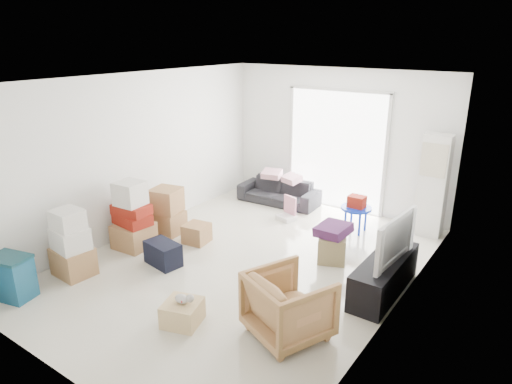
{
  "coord_description": "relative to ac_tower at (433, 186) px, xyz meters",
  "views": [
    {
      "loc": [
        3.67,
        -4.95,
        3.25
      ],
      "look_at": [
        0.06,
        0.2,
        1.09
      ],
      "focal_mm": 32.0,
      "sensor_mm": 36.0,
      "label": 1
    }
  ],
  "objects": [
    {
      "name": "loose_box",
      "position": [
        -3.04,
        -2.52,
        -0.72
      ],
      "size": [
        0.43,
        0.43,
        0.31
      ],
      "primitive_type": "cube",
      "rotation": [
        0.0,
        0.0,
        0.14
      ],
      "color": "#AE7B4E",
      "rests_on": "room_shell"
    },
    {
      "name": "box_stack_b",
      "position": [
        -3.75,
        -3.23,
        -0.4
      ],
      "size": [
        0.63,
        0.58,
        1.1
      ],
      "rotation": [
        0.0,
        0.0,
        -0.01
      ],
      "color": "#AE7B4E",
      "rests_on": "room_shell"
    },
    {
      "name": "room_shell",
      "position": [
        -1.95,
        -2.65,
        0.48
      ],
      "size": [
        4.98,
        6.48,
        3.18
      ],
      "color": "beige",
      "rests_on": "ground"
    },
    {
      "name": "tv_console",
      "position": [
        0.05,
        -2.26,
        -0.63
      ],
      "size": [
        0.44,
        1.47,
        0.49
      ],
      "primitive_type": "cube",
      "color": "black",
      "rests_on": "room_shell"
    },
    {
      "name": "storage_bins",
      "position": [
        -3.85,
        -5.15,
        -0.58
      ],
      "size": [
        0.59,
        0.48,
        0.59
      ],
      "rotation": [
        0.0,
        0.0,
        0.25
      ],
      "color": "navy",
      "rests_on": "room_shell"
    },
    {
      "name": "pillow_left",
      "position": [
        -3.14,
        -0.1,
        -0.17
      ],
      "size": [
        0.42,
        0.37,
        0.12
      ],
      "primitive_type": "cube",
      "rotation": [
        0.0,
        0.0,
        0.23
      ],
      "color": "#C28E9A",
      "rests_on": "sofa"
    },
    {
      "name": "duffel_bag",
      "position": [
        -2.92,
        -3.39,
        -0.7
      ],
      "size": [
        0.6,
        0.41,
        0.35
      ],
      "primitive_type": "cube",
      "rotation": [
        0.0,
        0.0,
        -0.16
      ],
      "color": "black",
      "rests_on": "room_shell"
    },
    {
      "name": "box_stack_c",
      "position": [
        -3.72,
        -2.51,
        -0.49
      ],
      "size": [
        0.56,
        0.55,
        0.8
      ],
      "rotation": [
        0.0,
        0.0,
        0.06
      ],
      "color": "#AE7B4E",
      "rests_on": "room_shell"
    },
    {
      "name": "toy_walker",
      "position": [
        -2.33,
        -0.79,
        -0.76
      ],
      "size": [
        0.38,
        0.36,
        0.43
      ],
      "rotation": [
        0.0,
        0.0,
        -0.28
      ],
      "color": "silver",
      "rests_on": "room_shell"
    },
    {
      "name": "box_stack_a",
      "position": [
        -3.75,
        -4.33,
        -0.43
      ],
      "size": [
        0.56,
        0.48,
        0.98
      ],
      "rotation": [
        0.0,
        0.0,
        -0.09
      ],
      "color": "#AE7B4E",
      "rests_on": "room_shell"
    },
    {
      "name": "television",
      "position": [
        0.05,
        -2.26,
        -0.31
      ],
      "size": [
        0.71,
        1.13,
        0.14
      ],
      "primitive_type": "imported",
      "rotation": [
        0.0,
        0.0,
        1.49
      ],
      "color": "black",
      "rests_on": "tv_console"
    },
    {
      "name": "pillow_right",
      "position": [
        -2.64,
        -0.14,
        -0.17
      ],
      "size": [
        0.43,
        0.38,
        0.12
      ],
      "primitive_type": "cube",
      "rotation": [
        0.0,
        0.0,
        -0.32
      ],
      "color": "#C28E9A",
      "rests_on": "sofa"
    },
    {
      "name": "blanket",
      "position": [
        -0.91,
        -1.84,
        -0.4
      ],
      "size": [
        0.5,
        0.5,
        0.14
      ],
      "primitive_type": "cube",
      "rotation": [
        0.0,
        0.0,
        -0.12
      ],
      "color": "#4F2052",
      "rests_on": "ottoman"
    },
    {
      "name": "armchair",
      "position": [
        -0.51,
        -3.77,
        -0.45
      ],
      "size": [
        1.05,
        1.03,
        0.84
      ],
      "primitive_type": "imported",
      "rotation": [
        0.0,
        0.0,
        2.74
      ],
      "color": "tan",
      "rests_on": "room_shell"
    },
    {
      "name": "wood_crate",
      "position": [
        -1.66,
        -4.3,
        -0.74
      ],
      "size": [
        0.53,
        0.53,
        0.28
      ],
      "primitive_type": "cube",
      "rotation": [
        0.0,
        0.0,
        0.31
      ],
      "color": "tan",
      "rests_on": "room_shell"
    },
    {
      "name": "plush_bunny",
      "position": [
        -1.63,
        -4.3,
        -0.54
      ],
      "size": [
        0.25,
        0.14,
        0.13
      ],
      "rotation": [
        0.0,
        0.0,
        -0.12
      ],
      "color": "#B2ADA8",
      "rests_on": "wood_crate"
    },
    {
      "name": "kids_table",
      "position": [
        -1.07,
        -0.61,
        -0.41
      ],
      "size": [
        0.53,
        0.53,
        0.66
      ],
      "rotation": [
        0.0,
        0.0,
        -0.13
      ],
      "color": "#0B29B9",
      "rests_on": "room_shell"
    },
    {
      "name": "sofa",
      "position": [
        -2.93,
        -0.15,
        -0.55
      ],
      "size": [
        1.67,
        0.58,
        0.64
      ],
      "primitive_type": "imported",
      "rotation": [
        0.0,
        0.0,
        0.06
      ],
      "color": "#222327",
      "rests_on": "room_shell"
    },
    {
      "name": "sliding_door",
      "position": [
        -1.95,
        0.33,
        0.37
      ],
      "size": [
        2.1,
        0.04,
        2.33
      ],
      "color": "white",
      "rests_on": "room_shell"
    },
    {
      "name": "ottoman",
      "position": [
        -0.91,
        -1.84,
        -0.67
      ],
      "size": [
        0.53,
        0.53,
        0.41
      ],
      "primitive_type": "cube",
      "rotation": [
        0.0,
        0.0,
        0.4
      ],
      "color": "#9C885A",
      "rests_on": "room_shell"
    },
    {
      "name": "ac_tower",
      "position": [
        0.0,
        0.0,
        0.0
      ],
      "size": [
        0.45,
        0.3,
        1.75
      ],
      "primitive_type": "cube",
      "color": "silver",
      "rests_on": "room_shell"
    }
  ]
}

